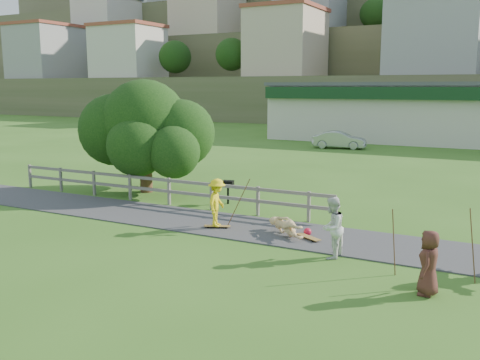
{
  "coord_description": "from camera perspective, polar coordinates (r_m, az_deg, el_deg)",
  "views": [
    {
      "loc": [
        8.43,
        -14.13,
        4.74
      ],
      "look_at": [
        -0.07,
        2.0,
        1.54
      ],
      "focal_mm": 40.0,
      "sensor_mm": 36.0,
      "label": 1
    }
  ],
  "objects": [
    {
      "name": "skater_rider",
      "position": [
        17.92,
        -2.47,
        -2.73
      ],
      "size": [
        0.79,
        1.14,
        1.61
      ],
      "primitive_type": "imported",
      "rotation": [
        0.0,
        0.0,
        1.77
      ],
      "color": "yellow",
      "rests_on": "ground"
    },
    {
      "name": "ground",
      "position": [
        17.12,
        -2.94,
        -6.13
      ],
      "size": [
        260.0,
        260.0,
        0.0
      ],
      "primitive_type": "plane",
      "color": "#35631C",
      "rests_on": "ground"
    },
    {
      "name": "bbq",
      "position": [
        21.79,
        -1.29,
        -1.32
      ],
      "size": [
        0.51,
        0.43,
        0.96
      ],
      "primitive_type": null,
      "rotation": [
        0.0,
        0.0,
        0.23
      ],
      "color": "black",
      "rests_on": "ground"
    },
    {
      "name": "longboard_rider",
      "position": [
        18.1,
        -2.45,
        -5.07
      ],
      "size": [
        0.9,
        0.53,
        0.1
      ],
      "primitive_type": null,
      "rotation": [
        0.0,
        0.0,
        0.39
      ],
      "color": "olive",
      "rests_on": "ground"
    },
    {
      "name": "tree",
      "position": [
        24.4,
        -10.08,
        3.85
      ],
      "size": [
        6.19,
        6.19,
        4.42
      ],
      "primitive_type": null,
      "color": "black",
      "rests_on": "ground"
    },
    {
      "name": "strip_mall",
      "position": [
        49.31,
        22.76,
        6.68
      ],
      "size": [
        32.5,
        10.75,
        5.1
      ],
      "color": "beige",
      "rests_on": "ground"
    },
    {
      "name": "fence",
      "position": [
        22.13,
        -8.89,
        -0.62
      ],
      "size": [
        15.05,
        0.1,
        1.1
      ],
      "color": "slate",
      "rests_on": "ground"
    },
    {
      "name": "helmet",
      "position": [
        17.38,
        7.21,
        -5.52
      ],
      "size": [
        0.26,
        0.26,
        0.26
      ],
      "primitive_type": "sphere",
      "color": "red",
      "rests_on": "ground"
    },
    {
      "name": "pole_rider",
      "position": [
        17.94,
        -0.17,
        -2.16
      ],
      "size": [
        0.03,
        0.03,
        1.95
      ],
      "primitive_type": "cylinder",
      "color": "brown",
      "rests_on": "ground"
    },
    {
      "name": "pole_spec_left",
      "position": [
        14.13,
        16.09,
        -6.39
      ],
      "size": [
        0.03,
        0.03,
        1.71
      ],
      "primitive_type": "cylinder",
      "color": "brown",
      "rests_on": "ground"
    },
    {
      "name": "spectator_a",
      "position": [
        15.11,
        9.78,
        -5.04
      ],
      "size": [
        0.72,
        0.89,
        1.74
      ],
      "primitive_type": "imported",
      "rotation": [
        0.0,
        0.0,
        4.64
      ],
      "color": "silver",
      "rests_on": "ground"
    },
    {
      "name": "car_silver",
      "position": [
        42.03,
        10.56,
        4.23
      ],
      "size": [
        4.22,
        2.03,
        1.33
      ],
      "primitive_type": "imported",
      "rotation": [
        0.0,
        0.0,
        1.73
      ],
      "color": "#A4A8AC",
      "rests_on": "ground"
    },
    {
      "name": "spectator_c",
      "position": [
        13.08,
        19.51,
        -8.34
      ],
      "size": [
        0.49,
        0.75,
        1.53
      ],
      "primitive_type": "imported",
      "rotation": [
        0.0,
        0.0,
        4.72
      ],
      "color": "#512820",
      "rests_on": "ground"
    },
    {
      "name": "path",
      "position": [
        18.37,
        -0.55,
        -4.93
      ],
      "size": [
        34.0,
        3.0,
        0.04
      ],
      "primitive_type": "cube",
      "color": "#3A3A3D",
      "rests_on": "ground"
    },
    {
      "name": "hillside",
      "position": [
        106.21,
        23.89,
        14.36
      ],
      "size": [
        220.0,
        67.0,
        47.5
      ],
      "color": "#4B5331",
      "rests_on": "ground"
    },
    {
      "name": "pole_spec_right",
      "position": [
        14.19,
        23.56,
        -6.45
      ],
      "size": [
        0.03,
        0.03,
        1.87
      ],
      "primitive_type": "cylinder",
      "color": "brown",
      "rests_on": "ground"
    },
    {
      "name": "skater_fallen",
      "position": [
        17.23,
        4.94,
        -4.95
      ],
      "size": [
        1.42,
        1.64,
        0.64
      ],
      "primitive_type": "imported",
      "rotation": [
        0.0,
        0.0,
        0.9
      ],
      "color": "#D7B277",
      "rests_on": "ground"
    },
    {
      "name": "longboard_fallen",
      "position": [
        16.93,
        7.3,
        -6.2
      ],
      "size": [
        0.95,
        0.69,
        0.11
      ],
      "primitive_type": null,
      "rotation": [
        0.0,
        0.0,
        -0.53
      ],
      "color": "olive",
      "rests_on": "ground"
    }
  ]
}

